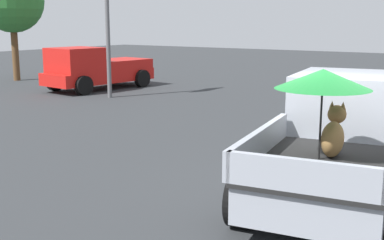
{
  "coord_description": "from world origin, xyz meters",
  "views": [
    {
      "loc": [
        -7.71,
        -2.38,
        2.83
      ],
      "look_at": [
        -0.51,
        2.45,
        1.1
      ],
      "focal_mm": 46.25,
      "sensor_mm": 36.0,
      "label": 1
    }
  ],
  "objects": [
    {
      "name": "pickup_truck_red",
      "position": [
        7.38,
        12.67,
        0.87
      ],
      "size": [
        4.96,
        2.56,
        1.8
      ],
      "rotation": [
        0.0,
        0.0,
        3.04
      ],
      "color": "black",
      "rests_on": "ground"
    },
    {
      "name": "tree_by_lot",
      "position": [
        7.58,
        18.24,
        3.79
      ],
      "size": [
        3.02,
        3.02,
        5.33
      ],
      "color": "brown",
      "rests_on": "ground"
    },
    {
      "name": "pickup_truck_main",
      "position": [
        0.43,
        0.07,
        0.97
      ],
      "size": [
        5.28,
        2.9,
        2.18
      ],
      "rotation": [
        0.0,
        0.0,
        0.16
      ],
      "color": "black",
      "rests_on": "ground"
    },
    {
      "name": "ground_plane",
      "position": [
        0.0,
        0.0,
        0.0
      ],
      "size": [
        80.0,
        80.0,
        0.0
      ],
      "primitive_type": "plane",
      "color": "#2D3033"
    }
  ]
}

